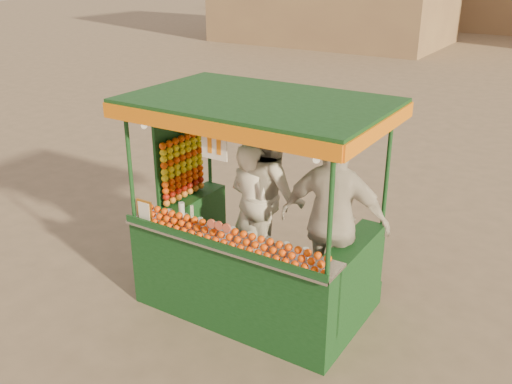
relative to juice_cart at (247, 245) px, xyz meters
The scene contains 5 objects.
ground 0.98m from the juice_cart, 26.09° to the left, with size 90.00×90.00×0.00m, color brown.
juice_cart is the anchor object (origin of this frame).
vendor_left 0.37m from the juice_cart, 108.83° to the left, with size 0.67×0.52×1.62m.
vendor_middle 0.62m from the juice_cart, 82.43° to the left, with size 1.18×1.19×1.94m.
vendor_right 1.07m from the juice_cart, ahead, with size 1.19×0.64×1.93m.
Camera 1 is at (2.50, -4.90, 3.72)m, focal length 39.93 mm.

